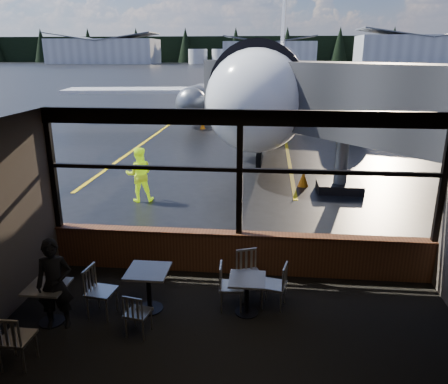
% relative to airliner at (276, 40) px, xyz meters
% --- Properties ---
extents(ground_plane, '(520.00, 520.00, 0.00)m').
position_rel_airliner_xyz_m(ground_plane, '(-0.84, 99.12, -5.32)').
color(ground_plane, black).
rests_on(ground_plane, ground).
extents(carpet_floor, '(8.00, 6.00, 0.01)m').
position_rel_airliner_xyz_m(carpet_floor, '(-0.84, -23.88, -5.31)').
color(carpet_floor, black).
rests_on(carpet_floor, ground).
extents(ceiling, '(8.00, 6.00, 0.04)m').
position_rel_airliner_xyz_m(ceiling, '(-0.84, -23.88, -1.82)').
color(ceiling, '#38332D').
rests_on(ceiling, ground).
extents(window_sill, '(8.00, 0.28, 0.90)m').
position_rel_airliner_xyz_m(window_sill, '(-0.84, -20.88, -4.87)').
color(window_sill, '#562D1A').
rests_on(window_sill, ground).
extents(window_header, '(8.00, 0.18, 0.30)m').
position_rel_airliner_xyz_m(window_header, '(-0.84, -20.88, -1.97)').
color(window_header, black).
rests_on(window_header, ground).
extents(mullion_left, '(0.12, 0.12, 2.60)m').
position_rel_airliner_xyz_m(mullion_left, '(-4.79, -20.88, -3.12)').
color(mullion_left, black).
rests_on(mullion_left, ground).
extents(mullion_centre, '(0.12, 0.12, 2.60)m').
position_rel_airliner_xyz_m(mullion_centre, '(-0.84, -20.88, -3.12)').
color(mullion_centre, black).
rests_on(mullion_centre, ground).
extents(mullion_right, '(0.12, 0.12, 2.60)m').
position_rel_airliner_xyz_m(mullion_right, '(3.11, -20.88, -3.12)').
color(mullion_right, black).
rests_on(mullion_right, ground).
extents(window_transom, '(8.00, 0.10, 0.08)m').
position_rel_airliner_xyz_m(window_transom, '(-0.84, -20.88, -3.02)').
color(window_transom, black).
rests_on(window_transom, ground).
extents(airliner, '(30.92, 36.40, 10.65)m').
position_rel_airliner_xyz_m(airliner, '(0.00, 0.00, 0.00)').
color(airliner, white).
rests_on(airliner, ground_plane).
extents(jet_bridge, '(9.01, 11.01, 4.80)m').
position_rel_airliner_xyz_m(jet_bridge, '(2.76, -15.38, -2.92)').
color(jet_bridge, '#2E2F31').
rests_on(jet_bridge, ground_plane).
extents(cafe_table_near, '(0.65, 0.65, 0.71)m').
position_rel_airliner_xyz_m(cafe_table_near, '(-0.58, -22.42, -4.97)').
color(cafe_table_near, gray).
rests_on(cafe_table_near, carpet_floor).
extents(cafe_table_mid, '(0.74, 0.74, 0.81)m').
position_rel_airliner_xyz_m(cafe_table_mid, '(-2.38, -22.48, -4.92)').
color(cafe_table_mid, gray).
rests_on(cafe_table_mid, carpet_floor).
extents(cafe_table_left, '(0.66, 0.66, 0.73)m').
position_rel_airliner_xyz_m(cafe_table_left, '(-4.00, -23.06, -4.96)').
color(cafe_table_left, gray).
rests_on(cafe_table_left, carpet_floor).
extents(chair_near_e, '(0.59, 0.59, 0.90)m').
position_rel_airliner_xyz_m(chair_near_e, '(-0.10, -22.16, -4.87)').
color(chair_near_e, beige).
rests_on(chair_near_e, carpet_floor).
extents(chair_near_w, '(0.52, 0.52, 0.91)m').
position_rel_airliner_xyz_m(chair_near_w, '(-0.88, -22.30, -4.87)').
color(chair_near_w, beige).
rests_on(chair_near_w, carpet_floor).
extents(chair_near_n, '(0.67, 0.67, 0.95)m').
position_rel_airliner_xyz_m(chair_near_n, '(-0.57, -21.86, -4.85)').
color(chair_near_n, '#BBB5A9').
rests_on(chair_near_n, carpet_floor).
extents(chair_mid_s, '(0.52, 0.52, 0.81)m').
position_rel_airliner_xyz_m(chair_mid_s, '(-2.36, -23.22, -4.92)').
color(chair_mid_s, '#B8B3A6').
rests_on(chair_mid_s, carpet_floor).
extents(chair_mid_w, '(0.59, 0.59, 0.96)m').
position_rel_airliner_xyz_m(chair_mid_w, '(-3.17, -22.76, -4.84)').
color(chair_mid_w, '#B5AFA3').
rests_on(chair_mid_w, carpet_floor).
extents(chair_left_s, '(0.52, 0.52, 0.95)m').
position_rel_airliner_xyz_m(chair_left_s, '(-3.94, -24.17, -4.85)').
color(chair_left_s, '#A9A398').
rests_on(chair_left_s, carpet_floor).
extents(passenger, '(0.68, 0.54, 1.63)m').
position_rel_airliner_xyz_m(passenger, '(-3.80, -23.15, -4.51)').
color(passenger, black).
rests_on(passenger, carpet_floor).
extents(ground_crew, '(0.98, 0.85, 1.74)m').
position_rel_airliner_xyz_m(ground_crew, '(-4.32, -16.39, -4.45)').
color(ground_crew, '#BFF219').
rests_on(ground_crew, ground_plane).
extents(cone_nose, '(0.39, 0.39, 0.54)m').
position_rel_airliner_xyz_m(cone_nose, '(1.00, -14.25, -5.05)').
color(cone_nose, orange).
rests_on(cone_nose, ground_plane).
extents(cone_wing, '(0.34, 0.34, 0.47)m').
position_rel_airliner_xyz_m(cone_wing, '(-4.38, -2.46, -5.09)').
color(cone_wing, '#DE3A07').
rests_on(cone_wing, ground_plane).
extents(hangar_left, '(45.00, 18.00, 11.00)m').
position_rel_airliner_xyz_m(hangar_left, '(-70.84, 159.12, 0.18)').
color(hangar_left, silver).
rests_on(hangar_left, ground_plane).
extents(hangar_mid, '(38.00, 15.00, 10.00)m').
position_rel_airliner_xyz_m(hangar_mid, '(-0.84, 164.12, -0.32)').
color(hangar_mid, silver).
rests_on(hangar_mid, ground_plane).
extents(hangar_right, '(50.00, 20.00, 12.00)m').
position_rel_airliner_xyz_m(hangar_right, '(59.16, 157.12, 0.68)').
color(hangar_right, silver).
rests_on(hangar_right, ground_plane).
extents(fuel_tank_a, '(8.00, 8.00, 6.00)m').
position_rel_airliner_xyz_m(fuel_tank_a, '(-30.84, 161.12, -2.32)').
color(fuel_tank_a, silver).
rests_on(fuel_tank_a, ground_plane).
extents(fuel_tank_b, '(8.00, 8.00, 6.00)m').
position_rel_airliner_xyz_m(fuel_tank_b, '(-20.84, 161.12, -2.32)').
color(fuel_tank_b, silver).
rests_on(fuel_tank_b, ground_plane).
extents(fuel_tank_c, '(8.00, 8.00, 6.00)m').
position_rel_airliner_xyz_m(fuel_tank_c, '(-10.84, 161.12, -2.32)').
color(fuel_tank_c, silver).
rests_on(fuel_tank_c, ground_plane).
extents(treeline, '(360.00, 3.00, 12.00)m').
position_rel_airliner_xyz_m(treeline, '(-0.84, 189.12, 0.68)').
color(treeline, black).
rests_on(treeline, ground_plane).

